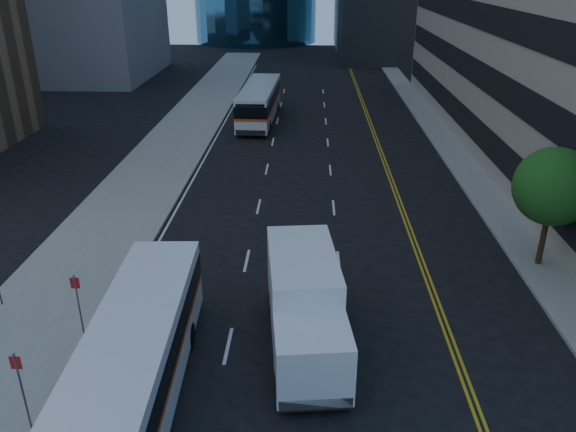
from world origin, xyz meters
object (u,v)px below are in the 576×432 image
object	(u,v)px
bus_front	(133,366)
box_truck	(305,306)
bus_rear	(260,102)
street_tree	(554,187)

from	to	relation	value
bus_front	box_truck	bearing A→B (deg)	30.19
box_truck	bus_front	bearing A→B (deg)	-153.64
bus_rear	box_truck	size ratio (longest dim) A/B	1.70
street_tree	box_truck	world-z (taller)	street_tree
street_tree	bus_front	distance (m)	17.36
bus_front	street_tree	bearing A→B (deg)	29.10
street_tree	bus_front	size ratio (longest dim) A/B	0.47
bus_front	bus_rear	world-z (taller)	bus_rear
bus_front	bus_rear	xyz separation A→B (m)	(0.74, 33.03, 0.07)
bus_rear	box_truck	xyz separation A→B (m)	(4.03, -29.97, 0.05)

